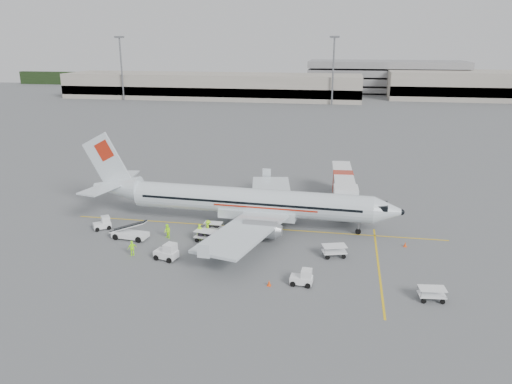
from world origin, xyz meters
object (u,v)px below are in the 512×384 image
aircraft (250,184)px  belt_loader (130,227)px  jet_bridge (342,189)px  tug_mid (166,251)px  tug_aft (102,223)px  tug_fore (301,277)px

aircraft → belt_loader: (-12.36, -6.42, -3.72)m
aircraft → jet_bridge: (10.54, 9.73, -2.86)m
aircraft → jet_bridge: size_ratio=2.15×
tug_mid → tug_aft: size_ratio=1.16×
belt_loader → tug_fore: bearing=-14.6°
jet_bridge → tug_aft: bearing=-156.5°
aircraft → tug_aft: size_ratio=19.06×
tug_mid → jet_bridge: bearing=64.1°
tug_mid → tug_aft: tug_mid is taller
jet_bridge → tug_aft: 30.77m
jet_bridge → aircraft: bearing=-140.9°
tug_fore → tug_mid: 14.22m
tug_fore → tug_mid: tug_mid is taller
belt_loader → tug_aft: belt_loader is taller
belt_loader → tug_aft: 5.01m
tug_fore → tug_aft: bearing=162.2°
aircraft → tug_aft: bearing=-163.3°
tug_fore → tug_aft: (-24.16, 9.63, -0.01)m
tug_aft → tug_fore: bearing=-58.5°
aircraft → tug_aft: aircraft is taller
belt_loader → tug_mid: (5.80, -4.45, -0.53)m
jet_bridge → tug_fore: jet_bridge is taller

